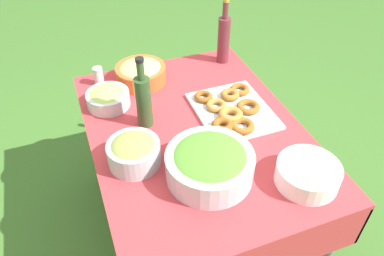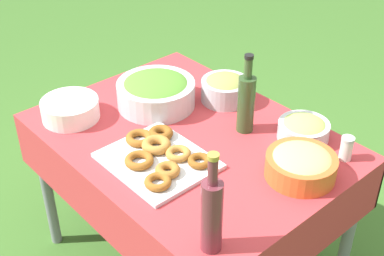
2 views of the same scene
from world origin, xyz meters
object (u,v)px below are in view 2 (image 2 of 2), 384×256
Objects in this scene: plate_stack at (70,109)px; olive_oil_bottle at (246,102)px; olive_bowl at (225,88)px; wine_bottle at (212,213)px; pasta_bowl at (301,164)px; fruit_bowl at (304,129)px; donut_platter at (159,156)px; salad_bowl at (156,91)px.

olive_oil_bottle is (-0.55, -0.48, 0.09)m from plate_stack.
olive_oil_bottle is at bearing 154.51° from olive_bowl.
plate_stack is 0.68× the size of wine_bottle.
olive_oil_bottle reaches higher than olive_bowl.
wine_bottle is at bearing 94.60° from pasta_bowl.
pasta_bowl is 0.49m from wine_bottle.
fruit_bowl is at bearing -53.96° from pasta_bowl.
plate_stack is at bearing 39.23° from fruit_bowl.
pasta_bowl is 1.06× the size of plate_stack.
pasta_bowl is 0.52m from donut_platter.
salad_bowl is 0.87m from wine_bottle.
olive_bowl is at bearing -119.31° from plate_stack.
olive_bowl is (0.22, -0.11, -0.07)m from olive_oil_bottle.
pasta_bowl is 0.98m from plate_stack.
pasta_bowl reaches higher than fruit_bowl.
salad_bowl is 1.32× the size of pasta_bowl.
olive_oil_bottle is 1.65× the size of fruit_bowl.
wine_bottle reaches higher than fruit_bowl.
wine_bottle is at bearing 175.80° from plate_stack.
salad_bowl reaches higher than pasta_bowl.
plate_stack reaches higher than donut_platter.
wine_bottle reaches higher than olive_bowl.
olive_bowl is at bearing -25.49° from olive_oil_bottle.
wine_bottle is 0.71m from fruit_bowl.
pasta_bowl is at bearing 162.70° from olive_bowl.
wine_bottle is (-0.38, 0.55, 0.01)m from olive_oil_bottle.
fruit_bowl is at bearing -176.78° from olive_bowl.
wine_bottle is 1.69× the size of olive_bowl.
olive_oil_bottle is at bearing 33.21° from fruit_bowl.
wine_bottle is (-0.77, 0.40, 0.07)m from salad_bowl.
donut_platter is at bearing 80.06° from olive_oil_bottle.
fruit_bowl is (0.14, -0.20, -0.01)m from pasta_bowl.
olive_bowl reaches higher than pasta_bowl.
olive_bowl is (0.60, -0.65, -0.08)m from wine_bottle.
olive_oil_bottle reaches higher than plate_stack.
salad_bowl is at bearing 25.13° from fruit_bowl.
plate_stack is at bearing 10.25° from donut_platter.
pasta_bowl reaches higher than donut_platter.
olive_oil_bottle is at bearing -159.41° from salad_bowl.
fruit_bowl is (-0.59, -0.28, -0.02)m from salad_bowl.
salad_bowl reaches higher than olive_bowl.
salad_bowl is 1.40× the size of plate_stack.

